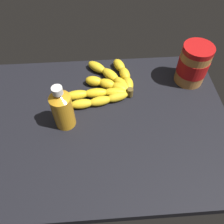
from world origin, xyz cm
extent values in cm
cube|color=black|center=(0.00, 0.00, -1.77)|extent=(80.04, 56.03, 3.54)
ellipsoid|color=yellow|center=(-10.29, -13.28, 1.69)|extent=(3.66, 6.27, 3.38)
ellipsoid|color=yellow|center=(-9.61, -18.10, 1.69)|extent=(4.68, 6.73, 3.38)
ellipsoid|color=yellow|center=(-8.07, -22.73, 1.69)|extent=(5.55, 6.96, 3.38)
ellipsoid|color=yellow|center=(-8.09, -13.18, 1.67)|extent=(6.83, 8.19, 3.35)
ellipsoid|color=yellow|center=(-4.53, -18.05, 1.67)|extent=(7.45, 7.93, 3.35)
ellipsoid|color=yellow|center=(-0.28, -22.34, 1.67)|extent=(7.91, 7.49, 3.35)
ellipsoid|color=yellow|center=(-7.28, -11.47, 1.71)|extent=(6.77, 6.09, 3.42)
ellipsoid|color=yellow|center=(-3.20, -13.75, 1.71)|extent=(6.75, 5.56, 3.42)
ellipsoid|color=yellow|center=(1.18, -15.38, 1.71)|extent=(6.57, 4.89, 3.42)
ellipsoid|color=yellow|center=(-5.80, -9.78, 1.58)|extent=(8.26, 3.90, 3.16)
ellipsoid|color=yellow|center=(0.58, -10.02, 1.58)|extent=(8.05, 3.31, 3.16)
ellipsoid|color=yellow|center=(6.95, -9.54, 1.58)|extent=(8.34, 4.20, 3.16)
ellipsoid|color=yellow|center=(-6.24, -8.00, 1.51)|extent=(7.91, 5.09, 3.02)
ellipsoid|color=yellow|center=(-0.55, -6.57, 1.51)|extent=(7.78, 4.35, 3.02)
ellipsoid|color=yellow|center=(5.27, -5.81, 1.51)|extent=(7.54, 3.54, 3.02)
cylinder|color=brown|center=(-10.47, -9.33, 1.80)|extent=(2.00, 2.00, 3.00)
cylinder|color=#B27238|center=(-31.72, -15.49, 6.09)|extent=(9.71, 9.71, 12.18)
cylinder|color=#B71414|center=(-31.72, -15.49, 6.70)|extent=(9.91, 9.91, 5.48)
cylinder|color=#B71414|center=(-31.72, -15.49, 13.05)|extent=(9.68, 9.68, 1.75)
cylinder|color=orange|center=(10.05, 0.07, 5.75)|extent=(6.01, 6.01, 11.49)
cone|color=orange|center=(10.05, 0.07, 12.45)|extent=(6.01, 6.01, 1.91)
cylinder|color=white|center=(10.05, 0.07, 14.41)|extent=(2.86, 2.86, 2.02)
camera|label=1|loc=(-1.05, 40.55, 57.82)|focal=37.00mm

